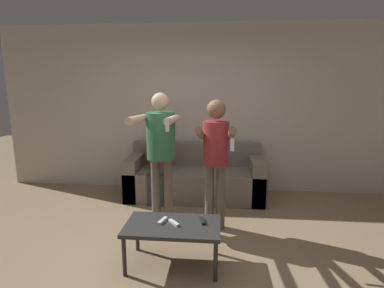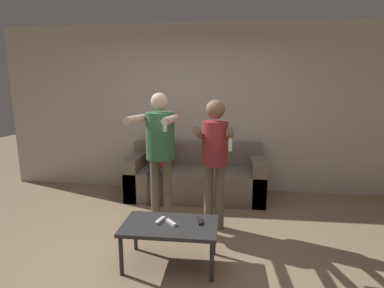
# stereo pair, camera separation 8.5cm
# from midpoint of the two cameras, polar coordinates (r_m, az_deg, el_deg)

# --- Properties ---
(ground_plane) EXTENTS (14.00, 14.00, 0.00)m
(ground_plane) POSITION_cam_midpoint_polar(r_m,az_deg,el_deg) (3.27, -3.27, -21.13)
(ground_plane) COLOR #937A5B
(wall_back) EXTENTS (6.40, 0.06, 2.70)m
(wall_back) POSITION_cam_midpoint_polar(r_m,az_deg,el_deg) (4.96, 0.87, 6.62)
(wall_back) COLOR beige
(wall_back) RESTS_ON ground_plane
(couch) EXTENTS (2.09, 0.78, 0.82)m
(couch) POSITION_cam_midpoint_polar(r_m,az_deg,el_deg) (4.74, 1.25, -6.65)
(couch) COLOR slate
(couch) RESTS_ON ground_plane
(person_standing_left) EXTENTS (0.47, 0.83, 1.66)m
(person_standing_left) POSITION_cam_midpoint_polar(r_m,az_deg,el_deg) (3.58, -5.46, 0.06)
(person_standing_left) COLOR #6B6051
(person_standing_left) RESTS_ON ground_plane
(person_standing_right) EXTENTS (0.42, 0.69, 1.58)m
(person_standing_right) POSITION_cam_midpoint_polar(r_m,az_deg,el_deg) (3.53, 5.04, -1.36)
(person_standing_right) COLOR #6B6051
(person_standing_right) RESTS_ON ground_plane
(person_seated) EXTENTS (0.33, 0.54, 1.18)m
(person_seated) POSITION_cam_midpoint_polar(r_m,az_deg,el_deg) (4.58, -5.73, -2.60)
(person_seated) COLOR #383838
(person_seated) RESTS_ON ground_plane
(coffee_table) EXTENTS (0.92, 0.52, 0.42)m
(coffee_table) POSITION_cam_midpoint_polar(r_m,az_deg,el_deg) (3.02, -3.39, -15.75)
(coffee_table) COLOR #2D2D2D
(coffee_table) RESTS_ON ground_plane
(remote_near) EXTENTS (0.13, 0.14, 0.02)m
(remote_near) POSITION_cam_midpoint_polar(r_m,az_deg,el_deg) (3.00, -3.18, -14.71)
(remote_near) COLOR white
(remote_near) RESTS_ON coffee_table
(remote_mid) EXTENTS (0.08, 0.15, 0.02)m
(remote_mid) POSITION_cam_midpoint_polar(r_m,az_deg,el_deg) (3.05, -5.31, -14.27)
(remote_mid) COLOR white
(remote_mid) RESTS_ON coffee_table
(remote_far) EXTENTS (0.07, 0.15, 0.02)m
(remote_far) POSITION_cam_midpoint_polar(r_m,az_deg,el_deg) (3.03, 2.33, -14.42)
(remote_far) COLOR black
(remote_far) RESTS_ON coffee_table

